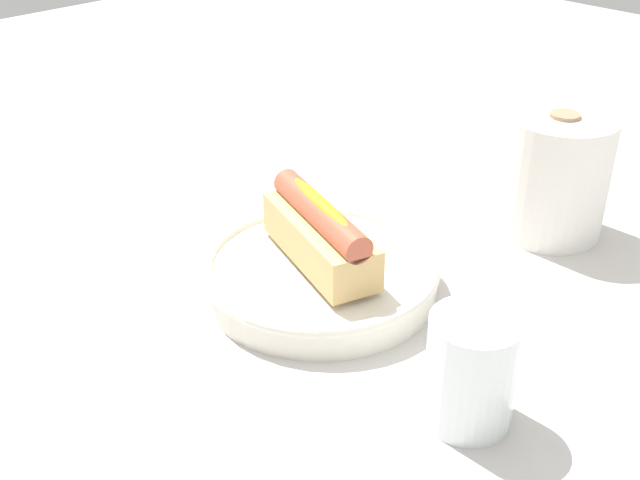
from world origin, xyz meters
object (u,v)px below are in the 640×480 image
at_px(water_glass, 470,376).
at_px(paper_towel_roll, 555,176).
at_px(serving_bowl, 320,273).
at_px(hotdog_front, 320,233).

height_order(water_glass, paper_towel_roll, paper_towel_roll).
bearing_deg(paper_towel_roll, serving_bowl, -109.08).
height_order(hotdog_front, water_glass, hotdog_front).
relative_size(water_glass, paper_towel_roll, 0.67).
xyz_separation_m(serving_bowl, hotdog_front, (0.00, -0.00, 0.04)).
distance_m(water_glass, paper_towel_roll, 0.32).
xyz_separation_m(hotdog_front, water_glass, (0.20, -0.04, -0.02)).
relative_size(serving_bowl, hotdog_front, 1.43).
bearing_deg(serving_bowl, hotdog_front, -90.00).
height_order(hotdog_front, paper_towel_roll, paper_towel_roll).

